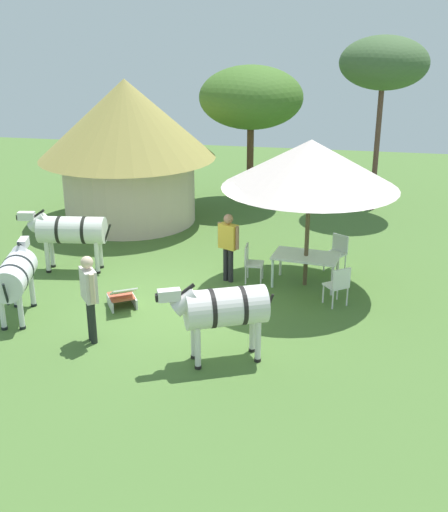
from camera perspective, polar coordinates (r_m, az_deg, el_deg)
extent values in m
plane|color=#4B6E32|center=(14.03, -4.21, -4.39)|extent=(36.00, 36.00, 0.00)
cylinder|color=beige|center=(19.65, -8.45, 5.92)|extent=(3.95, 3.95, 1.96)
cone|color=#998B46|center=(19.22, -8.79, 12.07)|extent=(5.26, 5.26, 2.30)
cylinder|color=brown|center=(14.71, 7.46, 1.66)|extent=(0.10, 0.10, 2.36)
cone|color=beige|center=(14.24, 7.78, 8.20)|extent=(3.96, 3.96, 1.08)
cube|color=silver|center=(14.86, 7.38, -0.01)|extent=(1.62, 1.09, 0.04)
cylinder|color=silver|center=(15.49, 5.09, -0.51)|extent=(0.06, 0.06, 0.70)
cylinder|color=silver|center=(15.25, 10.17, -1.11)|extent=(0.06, 0.06, 0.70)
cylinder|color=silver|center=(14.78, 4.37, -1.56)|extent=(0.06, 0.06, 0.70)
cylinder|color=silver|center=(14.54, 9.68, -2.21)|extent=(0.06, 0.06, 0.70)
cube|color=silver|center=(15.88, 9.96, 0.19)|extent=(0.60, 0.59, 0.04)
cube|color=silver|center=(15.96, 10.40, 1.12)|extent=(0.39, 0.27, 0.45)
cylinder|color=silver|center=(15.73, 10.10, -0.91)|extent=(0.04, 0.04, 0.45)
cylinder|color=silver|center=(15.92, 8.98, -0.56)|extent=(0.04, 0.04, 0.45)
cylinder|color=silver|center=(16.01, 10.83, -0.57)|extent=(0.04, 0.04, 0.45)
cylinder|color=silver|center=(16.20, 9.72, -0.23)|extent=(0.04, 0.04, 0.45)
cube|color=silver|center=(15.04, 2.74, -0.71)|extent=(0.43, 0.45, 0.04)
cube|color=silver|center=(14.98, 2.04, 0.14)|extent=(0.05, 0.44, 0.45)
cylinder|color=silver|center=(15.28, 3.48, -1.27)|extent=(0.04, 0.04, 0.45)
cylinder|color=silver|center=(14.93, 3.33, -1.81)|extent=(0.04, 0.04, 0.45)
cylinder|color=silver|center=(15.32, 2.14, -1.19)|extent=(0.04, 0.04, 0.45)
cylinder|color=silver|center=(14.97, 1.96, -1.73)|extent=(0.04, 0.04, 0.45)
cube|color=white|center=(14.05, 10.01, -2.61)|extent=(0.60, 0.60, 0.04)
cube|color=white|center=(13.83, 10.52, -2.03)|extent=(0.37, 0.30, 0.45)
cylinder|color=white|center=(14.17, 8.90, -3.33)|extent=(0.04, 0.04, 0.45)
cylinder|color=white|center=(14.38, 10.15, -3.04)|extent=(0.04, 0.04, 0.45)
cylinder|color=white|center=(13.91, 9.74, -3.87)|extent=(0.04, 0.04, 0.45)
cylinder|color=white|center=(14.12, 11.00, -3.57)|extent=(0.04, 0.04, 0.45)
cylinder|color=#242327|center=(15.10, 0.16, -0.73)|extent=(0.12, 0.12, 0.83)
cylinder|color=#242327|center=(15.02, 0.61, -0.85)|extent=(0.12, 0.12, 0.83)
cube|color=gold|center=(14.81, 0.39, 1.77)|extent=(0.50, 0.38, 0.59)
cylinder|color=#A77359|center=(14.95, -0.40, 2.03)|extent=(0.09, 0.09, 0.56)
cylinder|color=#A77359|center=(14.66, 1.20, 1.64)|extent=(0.09, 0.09, 0.56)
sphere|color=#A77359|center=(14.68, 0.39, 3.35)|extent=(0.23, 0.23, 0.23)
cylinder|color=black|center=(12.64, -11.90, -5.56)|extent=(0.13, 0.13, 0.89)
cylinder|color=black|center=(12.50, -11.70, -5.85)|extent=(0.13, 0.13, 0.89)
cube|color=silver|center=(12.26, -12.06, -2.54)|extent=(0.47, 0.51, 0.63)
cylinder|color=beige|center=(12.49, -12.39, -2.01)|extent=(0.09, 0.09, 0.59)
cylinder|color=beige|center=(12.01, -11.72, -2.92)|extent=(0.09, 0.09, 0.59)
sphere|color=beige|center=(12.09, -12.22, -0.56)|extent=(0.24, 0.24, 0.24)
cube|color=#C3563C|center=(14.07, -9.21, -3.56)|extent=(0.73, 0.74, 0.03)
cube|color=white|center=(13.73, -9.03, -3.16)|extent=(0.73, 0.73, 0.32)
cube|color=silver|center=(14.02, -10.18, -4.20)|extent=(0.35, 0.54, 0.22)
cube|color=silver|center=(14.11, -8.11, -3.91)|extent=(0.35, 0.54, 0.22)
cylinder|color=silver|center=(15.94, -13.50, 2.29)|extent=(1.70, 0.89, 0.66)
cylinder|color=black|center=(15.85, -12.37, 2.28)|extent=(0.18, 0.68, 0.68)
cylinder|color=black|center=(16.02, -14.50, 2.30)|extent=(0.18, 0.68, 0.68)
cylinder|color=silver|center=(16.13, -16.32, 2.91)|extent=(0.58, 0.37, 0.50)
cube|color=silver|center=(16.17, -17.32, 3.45)|extent=(0.42, 0.24, 0.20)
cube|color=black|center=(16.24, -17.90, 3.35)|extent=(0.14, 0.14, 0.12)
cube|color=black|center=(16.07, -16.39, 3.59)|extent=(0.37, 0.09, 0.28)
cylinder|color=silver|center=(16.17, -15.57, -0.09)|extent=(0.11, 0.11, 0.80)
cylinder|color=black|center=(16.30, -15.45, -1.31)|extent=(0.13, 0.13, 0.06)
cylinder|color=silver|center=(16.49, -15.20, 0.36)|extent=(0.11, 0.11, 0.80)
cylinder|color=black|center=(16.62, -15.08, -0.84)|extent=(0.13, 0.13, 0.06)
cylinder|color=silver|center=(15.83, -11.33, -0.17)|extent=(0.11, 0.11, 0.80)
cylinder|color=black|center=(15.96, -11.24, -1.42)|extent=(0.13, 0.13, 0.06)
cylinder|color=silver|center=(16.16, -11.04, 0.29)|extent=(0.11, 0.11, 0.80)
cylinder|color=black|center=(16.29, -10.95, -0.93)|extent=(0.13, 0.13, 0.06)
cylinder|color=black|center=(15.75, -10.46, 1.92)|extent=(0.24, 0.08, 0.53)
cylinder|color=silver|center=(11.40, 0.16, -4.61)|extent=(1.63, 1.24, 0.70)
cylinder|color=black|center=(11.46, 1.59, -4.46)|extent=(0.36, 0.68, 0.71)
cylinder|color=black|center=(11.34, -1.14, -4.73)|extent=(0.36, 0.68, 0.71)
cylinder|color=silver|center=(11.19, -3.51, -4.13)|extent=(0.63, 0.51, 0.52)
cube|color=silver|center=(11.08, -4.96, -3.51)|extent=(0.44, 0.33, 0.20)
cube|color=black|center=(11.08, -5.87, -3.74)|extent=(0.16, 0.16, 0.12)
cube|color=black|center=(11.11, -3.53, -3.20)|extent=(0.35, 0.19, 0.28)
cylinder|color=silver|center=(11.43, -2.37, -8.30)|extent=(0.11, 0.11, 0.81)
cylinder|color=black|center=(11.62, -2.34, -9.91)|extent=(0.13, 0.13, 0.06)
cylinder|color=silver|center=(11.76, -2.73, -7.41)|extent=(0.11, 0.11, 0.81)
cylinder|color=black|center=(11.94, -2.70, -8.99)|extent=(0.13, 0.13, 0.06)
cylinder|color=silver|center=(11.66, 3.07, -7.68)|extent=(0.11, 0.11, 0.81)
cylinder|color=black|center=(11.84, 3.03, -9.28)|extent=(0.13, 0.13, 0.06)
cylinder|color=silver|center=(11.99, 2.56, -6.83)|extent=(0.11, 0.11, 0.81)
cylinder|color=black|center=(12.16, 2.53, -8.40)|extent=(0.13, 0.13, 0.06)
cylinder|color=black|center=(11.63, 3.94, -4.66)|extent=(0.23, 0.14, 0.53)
cylinder|color=silver|center=(13.74, -18.30, -1.62)|extent=(1.01, 1.54, 0.66)
cylinder|color=black|center=(13.48, -18.57, -2.08)|extent=(0.67, 0.25, 0.67)
cylinder|color=black|center=(13.97, -18.06, -1.22)|extent=(0.67, 0.25, 0.67)
cylinder|color=silver|center=(14.32, -17.74, 0.13)|extent=(0.43, 0.60, 0.50)
cube|color=silver|center=(14.52, -17.57, 1.11)|extent=(0.28, 0.43, 0.20)
cube|color=black|center=(14.69, -17.40, 1.24)|extent=(0.15, 0.15, 0.12)
cube|color=black|center=(14.25, -17.82, 0.88)|extent=(0.13, 0.36, 0.28)
cylinder|color=silver|center=(14.49, -18.24, -3.04)|extent=(0.11, 0.11, 0.72)
cylinder|color=black|center=(14.62, -18.10, -4.22)|extent=(0.13, 0.13, 0.06)
cylinder|color=silver|center=(14.41, -16.84, -3.02)|extent=(0.11, 0.11, 0.72)
cylinder|color=black|center=(14.54, -16.71, -4.21)|extent=(0.13, 0.13, 0.06)
cylinder|color=silver|center=(13.54, -19.27, -4.88)|extent=(0.11, 0.11, 0.72)
cylinder|color=black|center=(13.68, -19.11, -6.12)|extent=(0.13, 0.13, 0.06)
cylinder|color=silver|center=(13.45, -17.78, -4.87)|extent=(0.11, 0.11, 0.72)
cylinder|color=black|center=(13.59, -17.62, -6.12)|extent=(0.13, 0.13, 0.06)
cylinder|color=black|center=(13.10, -19.00, -3.29)|extent=(0.11, 0.24, 0.53)
cylinder|color=brown|center=(20.95, 13.52, 9.18)|extent=(0.17, 0.17, 3.87)
ellipsoid|color=#3F5C34|center=(20.60, 14.17, 16.48)|extent=(2.70, 2.70, 1.62)
cylinder|color=#523524|center=(21.46, 2.36, 8.21)|extent=(0.23, 0.23, 2.56)
ellipsoid|color=#416A26|center=(21.09, 2.45, 14.06)|extent=(3.37, 3.37, 2.02)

